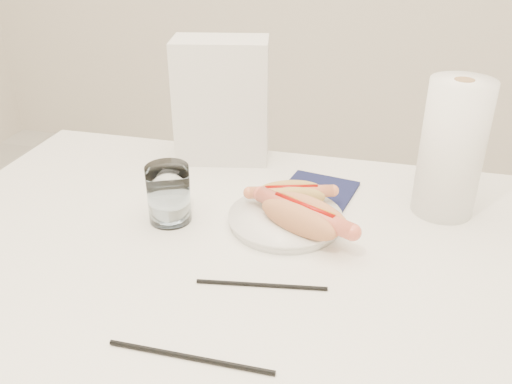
% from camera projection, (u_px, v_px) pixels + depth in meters
% --- Properties ---
extents(table, '(1.20, 0.80, 0.75)m').
position_uv_depth(table, '(248.00, 275.00, 0.95)').
color(table, white).
rests_on(table, ground).
extents(plate, '(0.23, 0.23, 0.02)m').
position_uv_depth(plate, '(285.00, 220.00, 0.98)').
color(plate, white).
rests_on(plate, table).
extents(hotdog_left, '(0.16, 0.09, 0.04)m').
position_uv_depth(hotdog_left, '(291.00, 195.00, 1.01)').
color(hotdog_left, tan).
rests_on(hotdog_left, plate).
extents(hotdog_right, '(0.19, 0.14, 0.05)m').
position_uv_depth(hotdog_right, '(304.00, 216.00, 0.93)').
color(hotdog_right, '#D58553').
rests_on(hotdog_right, plate).
extents(water_glass, '(0.08, 0.08, 0.11)m').
position_uv_depth(water_glass, '(169.00, 194.00, 0.98)').
color(water_glass, silver).
rests_on(water_glass, table).
extents(chopstick_near, '(0.20, 0.04, 0.01)m').
position_uv_depth(chopstick_near, '(262.00, 285.00, 0.83)').
color(chopstick_near, black).
rests_on(chopstick_near, table).
extents(chopstick_far, '(0.22, 0.01, 0.01)m').
position_uv_depth(chopstick_far, '(190.00, 357.00, 0.69)').
color(chopstick_far, black).
rests_on(chopstick_far, table).
extents(napkin_box, '(0.22, 0.15, 0.27)m').
position_uv_depth(napkin_box, '(222.00, 101.00, 1.18)').
color(napkin_box, silver).
rests_on(napkin_box, table).
extents(navy_napkin, '(0.16, 0.16, 0.01)m').
position_uv_depth(navy_napkin, '(318.00, 191.00, 1.09)').
color(navy_napkin, '#13173D').
rests_on(navy_napkin, table).
extents(paper_towel_roll, '(0.15, 0.15, 0.25)m').
position_uv_depth(paper_towel_roll, '(452.00, 149.00, 0.97)').
color(paper_towel_roll, white).
rests_on(paper_towel_roll, table).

